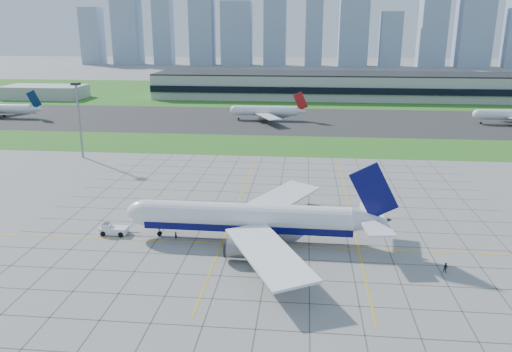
{
  "coord_description": "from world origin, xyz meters",
  "views": [
    {
      "loc": [
        6.45,
        -96.13,
        42.82
      ],
      "look_at": [
        -5.52,
        24.37,
        7.0
      ],
      "focal_mm": 35.0,
      "sensor_mm": 36.0,
      "label": 1
    }
  ],
  "objects": [
    {
      "name": "grass_far",
      "position": [
        0.0,
        255.0,
        0.02
      ],
      "size": [
        700.0,
        145.0,
        0.04
      ],
      "primitive_type": "cube",
      "color": "#2A7321",
      "rests_on": "ground"
    },
    {
      "name": "grass_median",
      "position": [
        0.0,
        90.0,
        0.02
      ],
      "size": [
        700.0,
        35.0,
        0.04
      ],
      "primitive_type": "cube",
      "color": "#2A7321",
      "rests_on": "ground"
    },
    {
      "name": "ground",
      "position": [
        0.0,
        0.0,
        0.0
      ],
      "size": [
        1400.0,
        1400.0,
        0.0
      ],
      "primitive_type": "plane",
      "color": "gray",
      "rests_on": "ground"
    },
    {
      "name": "terminal",
      "position": [
        40.0,
        229.87,
        7.89
      ],
      "size": [
        260.0,
        43.0,
        15.8
      ],
      "color": "#B7B7B2",
      "rests_on": "ground"
    },
    {
      "name": "pushback_tug",
      "position": [
        -34.41,
        0.62,
        1.07
      ],
      "size": [
        8.71,
        3.13,
        2.42
      ],
      "rotation": [
        0.0,
        0.0,
        -0.01
      ],
      "color": "white",
      "rests_on": "ground"
    },
    {
      "name": "crew_near",
      "position": [
        -20.06,
        -0.8,
        0.85
      ],
      "size": [
        0.72,
        0.72,
        1.69
      ],
      "primitive_type": "imported",
      "rotation": [
        0.0,
        0.0,
        0.79
      ],
      "color": "black",
      "rests_on": "ground"
    },
    {
      "name": "city_skyline",
      "position": [
        -8.71,
        520.0,
        59.09
      ],
      "size": [
        523.0,
        32.4,
        160.0
      ],
      "color": "#8DA1B9",
      "rests_on": "ground"
    },
    {
      "name": "apron_markings",
      "position": [
        0.43,
        11.09,
        0.02
      ],
      "size": [
        120.0,
        130.0,
        0.03
      ],
      "color": "#474744",
      "rests_on": "ground"
    },
    {
      "name": "service_block",
      "position": [
        -160.0,
        210.0,
        4.0
      ],
      "size": [
        50.0,
        25.0,
        8.0
      ],
      "primitive_type": "cube",
      "color": "#B7B7B2",
      "rests_on": "ground"
    },
    {
      "name": "distant_jet_1",
      "position": [
        -12.18,
        144.69,
        4.48
      ],
      "size": [
        35.58,
        42.66,
        14.08
      ],
      "color": "white",
      "rests_on": "ground"
    },
    {
      "name": "crew_far",
      "position": [
        32.78,
        -10.73,
        0.97
      ],
      "size": [
        1.02,
        0.83,
        1.95
      ],
      "primitive_type": "imported",
      "rotation": [
        0.0,
        0.0,
        -0.11
      ],
      "color": "black",
      "rests_on": "ground"
    },
    {
      "name": "airliner",
      "position": [
        -4.43,
        0.34,
        4.86
      ],
      "size": [
        56.5,
        57.27,
        17.79
      ],
      "rotation": [
        0.0,
        0.0,
        -0.01
      ],
      "color": "white",
      "rests_on": "ground"
    },
    {
      "name": "light_mast",
      "position": [
        -70.0,
        65.0,
        16.18
      ],
      "size": [
        2.5,
        2.5,
        25.6
      ],
      "color": "gray",
      "rests_on": "ground"
    },
    {
      "name": "asphalt_taxiway",
      "position": [
        0.0,
        145.0,
        0.03
      ],
      "size": [
        700.0,
        75.0,
        0.04
      ],
      "primitive_type": "cube",
      "color": "#383838",
      "rests_on": "ground"
    }
  ]
}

